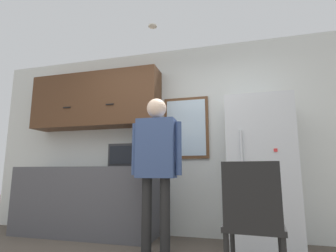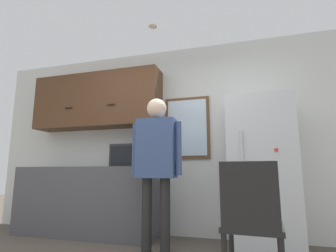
# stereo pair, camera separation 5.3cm
# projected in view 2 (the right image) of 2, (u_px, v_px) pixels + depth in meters

# --- Properties ---
(back_wall) EXTENTS (6.00, 0.06, 2.70)m
(back_wall) POSITION_uv_depth(u_px,v_px,m) (175.00, 138.00, 3.82)
(back_wall) COLOR silver
(back_wall) RESTS_ON ground_plane
(counter) EXTENTS (2.02, 0.60, 0.93)m
(counter) POSITION_uv_depth(u_px,v_px,m) (87.00, 200.00, 3.68)
(counter) COLOR #4C4C51
(counter) RESTS_ON ground_plane
(upper_cabinets) EXTENTS (2.02, 0.39, 0.83)m
(upper_cabinets) POSITION_uv_depth(u_px,v_px,m) (97.00, 101.00, 4.04)
(upper_cabinets) COLOR #51331E
(microwave) EXTENTS (0.46, 0.41, 0.30)m
(microwave) POSITION_uv_depth(u_px,v_px,m) (131.00, 156.00, 3.59)
(microwave) COLOR #232326
(microwave) RESTS_ON counter
(person) EXTENTS (0.58, 0.23, 1.70)m
(person) POSITION_uv_depth(u_px,v_px,m) (156.00, 156.00, 2.92)
(person) COLOR black
(person) RESTS_ON ground_plane
(refrigerator) EXTENTS (0.75, 0.68, 1.74)m
(refrigerator) POSITION_uv_depth(u_px,v_px,m) (261.00, 171.00, 3.07)
(refrigerator) COLOR silver
(refrigerator) RESTS_ON ground_plane
(chair) EXTENTS (0.47, 0.47, 0.94)m
(chair) POSITION_uv_depth(u_px,v_px,m) (251.00, 219.00, 1.90)
(chair) COLOR black
(chair) RESTS_ON ground_plane
(window) EXTENTS (0.64, 0.05, 0.88)m
(window) POSITION_uv_depth(u_px,v_px,m) (187.00, 128.00, 3.75)
(window) COLOR brown
(ceiling_light) EXTENTS (0.11, 0.11, 0.01)m
(ceiling_light) POSITION_uv_depth(u_px,v_px,m) (153.00, 26.00, 3.31)
(ceiling_light) COLOR white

